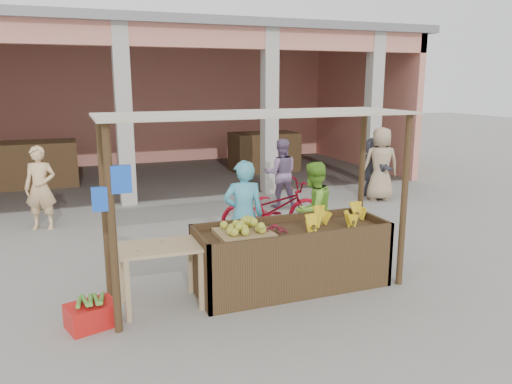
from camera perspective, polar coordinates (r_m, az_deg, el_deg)
name	(u,v)px	position (r m, az deg, el deg)	size (l,w,h in m)	color
ground	(257,292)	(6.83, 0.11, -11.34)	(60.00, 60.00, 0.00)	gray
market_building	(147,83)	(14.93, -12.34, 12.05)	(14.40, 6.40, 4.20)	tan
fruit_stall	(291,259)	(6.87, 4.05, -7.66)	(2.60, 0.95, 0.80)	#4A341D
stall_awning	(254,145)	(6.35, -0.20, 5.39)	(4.09, 1.35, 2.39)	#4A341D
banana_heap	(334,220)	(6.98, 8.91, -3.17)	(1.04, 0.57, 0.19)	yellow
melon_tray	(244,229)	(6.50, -1.41, -4.26)	(0.71, 0.61, 0.19)	#9B7E50
berry_heap	(275,229)	(6.58, 2.14, -4.30)	(0.39, 0.32, 0.12)	maroon
side_table	(160,256)	(6.31, -10.89, -7.22)	(1.01, 0.70, 0.80)	tan
papaya_pile	(159,237)	(6.23, -10.99, -5.06)	(0.78, 0.45, 0.22)	#539631
red_crate	(92,315)	(6.20, -18.27, -13.22)	(0.54, 0.39, 0.28)	red
plantain_bundle	(91,301)	(6.12, -18.39, -11.69)	(0.41, 0.29, 0.08)	#5A9436
produce_sacks	(285,181)	(12.55, 3.34, 1.22)	(0.79, 0.49, 0.60)	maroon
vendor_blue	(244,212)	(7.37, -1.42, -2.26)	(0.66, 0.49, 1.77)	#54C4E5
vendor_green	(313,208)	(7.94, 6.54, -1.78)	(0.78, 0.45, 1.63)	#83CC38
motorcycle	(272,207)	(9.07, 1.89, -1.74)	(2.02, 0.70, 1.06)	maroon
shopper_c	(381,160)	(12.05, 14.08, 3.55)	(0.92, 0.60, 1.91)	tan
shopper_d	(372,166)	(12.31, 13.10, 2.89)	(1.41, 0.58, 1.53)	#4E4E5A
shopper_e	(40,186)	(10.23, -23.43, 0.60)	(0.62, 0.47, 1.66)	#E9BE85
shopper_f	(281,170)	(11.07, 2.86, 2.52)	(0.82, 0.47, 1.68)	slate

